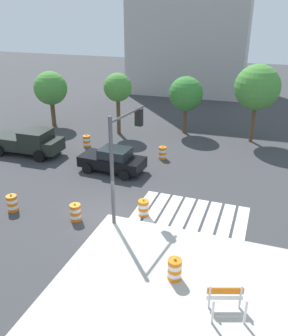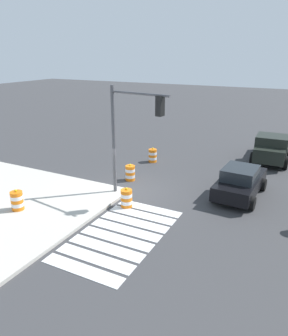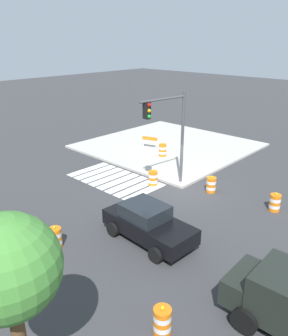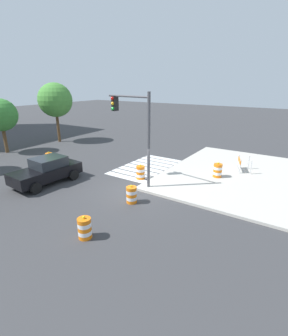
{
  "view_description": "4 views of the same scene",
  "coord_description": "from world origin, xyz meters",
  "px_view_note": "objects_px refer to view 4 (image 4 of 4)",
  "views": [
    {
      "loc": [
        7.17,
        -14.56,
        10.06
      ],
      "look_at": [
        0.84,
        3.2,
        1.57
      ],
      "focal_mm": 38.52,
      "sensor_mm": 36.0,
      "label": 1
    },
    {
      "loc": [
        13.94,
        7.97,
        7.1
      ],
      "look_at": [
        -0.35,
        0.63,
        1.34
      ],
      "focal_mm": 34.51,
      "sensor_mm": 36.0,
      "label": 2
    },
    {
      "loc": [
        -10.89,
        14.96,
        8.43
      ],
      "look_at": [
        1.69,
        1.53,
        1.33
      ],
      "focal_mm": 36.29,
      "sensor_mm": 36.0,
      "label": 3
    },
    {
      "loc": [
        -11.14,
        -8.08,
        6.09
      ],
      "look_at": [
        2.21,
        0.79,
        0.61
      ],
      "focal_mm": 26.73,
      "sensor_mm": 36.0,
      "label": 4
    }
  ],
  "objects_px": {
    "traffic_barrel_near_corner": "(132,195)",
    "traffic_barrel_median_near": "(49,159)",
    "street_tree_streetside_near": "(55,100)",
    "traffic_barrel_crosswalk_end": "(85,228)",
    "traffic_light_pole": "(134,122)",
    "street_tree_streetside_mid": "(1,115)",
    "traffic_barrel_on_sidewalk": "(218,170)",
    "sports_car": "(47,171)",
    "traffic_barrel_median_far": "(140,173)",
    "construction_barricade": "(242,163)"
  },
  "relations": [
    {
      "from": "sports_car",
      "to": "traffic_barrel_crosswalk_end",
      "type": "bearing_deg",
      "value": -114.77
    },
    {
      "from": "sports_car",
      "to": "traffic_barrel_near_corner",
      "type": "relative_size",
      "value": 4.3
    },
    {
      "from": "street_tree_streetside_mid",
      "to": "traffic_barrel_median_near",
      "type": "bearing_deg",
      "value": -90.6
    },
    {
      "from": "traffic_barrel_median_near",
      "to": "street_tree_streetside_mid",
      "type": "distance_m",
      "value": 6.94
    },
    {
      "from": "sports_car",
      "to": "traffic_barrel_crosswalk_end",
      "type": "height_order",
      "value": "sports_car"
    },
    {
      "from": "traffic_barrel_median_near",
      "to": "street_tree_streetside_near",
      "type": "height_order",
      "value": "street_tree_streetside_near"
    },
    {
      "from": "traffic_barrel_median_far",
      "to": "traffic_barrel_on_sidewalk",
      "type": "xyz_separation_m",
      "value": [
        2.82,
        -4.25,
        0.15
      ]
    },
    {
      "from": "traffic_barrel_on_sidewalk",
      "to": "street_tree_streetside_near",
      "type": "xyz_separation_m",
      "value": [
        1.55,
        17.95,
        3.77
      ]
    },
    {
      "from": "traffic_barrel_on_sidewalk",
      "to": "sports_car",
      "type": "bearing_deg",
      "value": 126.81
    },
    {
      "from": "traffic_barrel_crosswalk_end",
      "to": "traffic_light_pole",
      "type": "height_order",
      "value": "traffic_light_pole"
    },
    {
      "from": "traffic_barrel_median_near",
      "to": "street_tree_streetside_near",
      "type": "distance_m",
      "value": 9.12
    },
    {
      "from": "traffic_barrel_crosswalk_end",
      "to": "street_tree_streetside_mid",
      "type": "distance_m",
      "value": 17.09
    },
    {
      "from": "sports_car",
      "to": "street_tree_streetside_near",
      "type": "height_order",
      "value": "street_tree_streetside_near"
    },
    {
      "from": "traffic_barrel_near_corner",
      "to": "street_tree_streetside_mid",
      "type": "relative_size",
      "value": 0.21
    },
    {
      "from": "traffic_barrel_median_near",
      "to": "traffic_barrel_median_far",
      "type": "height_order",
      "value": "same"
    },
    {
      "from": "sports_car",
      "to": "construction_barricade",
      "type": "relative_size",
      "value": 3.09
    },
    {
      "from": "traffic_barrel_on_sidewalk",
      "to": "traffic_light_pole",
      "type": "distance_m",
      "value": 6.45
    },
    {
      "from": "construction_barricade",
      "to": "street_tree_streetside_mid",
      "type": "xyz_separation_m",
      "value": [
        -6.21,
        19.29,
        2.67
      ]
    },
    {
      "from": "traffic_barrel_near_corner",
      "to": "traffic_barrel_median_far",
      "type": "distance_m",
      "value": 3.5
    },
    {
      "from": "traffic_barrel_near_corner",
      "to": "street_tree_streetside_near",
      "type": "distance_m",
      "value": 17.45
    },
    {
      "from": "sports_car",
      "to": "street_tree_streetside_mid",
      "type": "relative_size",
      "value": 0.91
    },
    {
      "from": "traffic_barrel_near_corner",
      "to": "traffic_barrel_crosswalk_end",
      "type": "relative_size",
      "value": 1.0
    },
    {
      "from": "traffic_barrel_median_near",
      "to": "traffic_barrel_on_sidewalk",
      "type": "height_order",
      "value": "traffic_barrel_on_sidewalk"
    },
    {
      "from": "sports_car",
      "to": "traffic_barrel_median_far",
      "type": "distance_m",
      "value": 5.98
    },
    {
      "from": "traffic_barrel_near_corner",
      "to": "traffic_barrel_median_near",
      "type": "bearing_deg",
      "value": 79.04
    },
    {
      "from": "traffic_barrel_near_corner",
      "to": "traffic_barrel_median_far",
      "type": "height_order",
      "value": "same"
    },
    {
      "from": "traffic_barrel_median_near",
      "to": "traffic_barrel_on_sidewalk",
      "type": "xyz_separation_m",
      "value": [
        4.15,
        -12.0,
        0.15
      ]
    },
    {
      "from": "traffic_barrel_median_near",
      "to": "sports_car",
      "type": "bearing_deg",
      "value": -128.18
    },
    {
      "from": "traffic_barrel_near_corner",
      "to": "traffic_light_pole",
      "type": "distance_m",
      "value": 4.3
    },
    {
      "from": "traffic_barrel_near_corner",
      "to": "street_tree_streetside_mid",
      "type": "bearing_deg",
      "value": 83.17
    },
    {
      "from": "sports_car",
      "to": "street_tree_streetside_near",
      "type": "distance_m",
      "value": 12.74
    },
    {
      "from": "sports_car",
      "to": "traffic_barrel_on_sidewalk",
      "type": "height_order",
      "value": "sports_car"
    },
    {
      "from": "street_tree_streetside_mid",
      "to": "construction_barricade",
      "type": "bearing_deg",
      "value": -72.15
    },
    {
      "from": "traffic_barrel_near_corner",
      "to": "traffic_barrel_median_near",
      "type": "distance_m",
      "value": 9.49
    },
    {
      "from": "traffic_barrel_on_sidewalk",
      "to": "traffic_light_pole",
      "type": "xyz_separation_m",
      "value": [
        -3.78,
        4.05,
        3.31
      ]
    },
    {
      "from": "sports_car",
      "to": "traffic_light_pole",
      "type": "bearing_deg",
      "value": -59.38
    },
    {
      "from": "traffic_barrel_on_sidewalk",
      "to": "traffic_light_pole",
      "type": "relative_size",
      "value": 0.19
    },
    {
      "from": "sports_car",
      "to": "traffic_barrel_median_far",
      "type": "bearing_deg",
      "value": -50.46
    },
    {
      "from": "traffic_barrel_near_corner",
      "to": "traffic_light_pole",
      "type": "bearing_deg",
      "value": 32.14
    },
    {
      "from": "sports_car",
      "to": "traffic_barrel_crosswalk_end",
      "type": "xyz_separation_m",
      "value": [
        -2.99,
        -6.47,
        -0.36
      ]
    },
    {
      "from": "traffic_barrel_crosswalk_end",
      "to": "street_tree_streetside_mid",
      "type": "relative_size",
      "value": 0.21
    },
    {
      "from": "traffic_barrel_crosswalk_end",
      "to": "traffic_light_pole",
      "type": "distance_m",
      "value": 6.98
    },
    {
      "from": "traffic_barrel_crosswalk_end",
      "to": "street_tree_streetside_near",
      "type": "relative_size",
      "value": 0.17
    },
    {
      "from": "traffic_barrel_median_near",
      "to": "traffic_barrel_median_far",
      "type": "xyz_separation_m",
      "value": [
        1.32,
        -7.75,
        0.0
      ]
    },
    {
      "from": "traffic_barrel_on_sidewalk",
      "to": "traffic_barrel_median_far",
      "type": "bearing_deg",
      "value": 123.62
    },
    {
      "from": "traffic_barrel_near_corner",
      "to": "traffic_barrel_on_sidewalk",
      "type": "bearing_deg",
      "value": -24.29
    },
    {
      "from": "street_tree_streetside_mid",
      "to": "traffic_barrel_on_sidewalk",
      "type": "bearing_deg",
      "value": -77.41
    },
    {
      "from": "traffic_barrel_median_far",
      "to": "traffic_barrel_on_sidewalk",
      "type": "distance_m",
      "value": 5.1
    },
    {
      "from": "traffic_barrel_near_corner",
      "to": "construction_barricade",
      "type": "xyz_separation_m",
      "value": [
        8.08,
        -3.69,
        0.27
      ]
    },
    {
      "from": "traffic_barrel_on_sidewalk",
      "to": "construction_barricade",
      "type": "distance_m",
      "value": 2.36
    }
  ]
}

